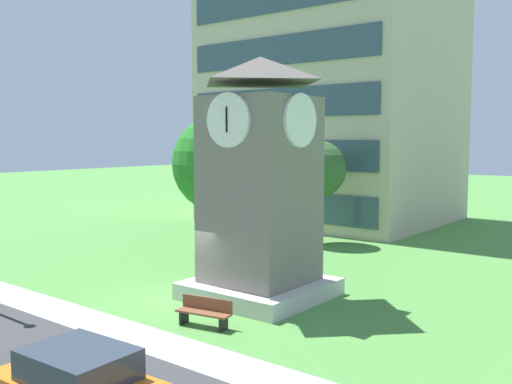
# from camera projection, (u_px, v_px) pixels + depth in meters

# --- Properties ---
(ground_plane) EXTENTS (160.00, 160.00, 0.00)m
(ground_plane) POSITION_uv_depth(u_px,v_px,m) (181.00, 300.00, 20.56)
(ground_plane) COLOR #4C893D
(kerb_strip) EXTENTS (120.00, 1.60, 0.01)m
(kerb_strip) POSITION_uv_depth(u_px,v_px,m) (101.00, 324.00, 17.88)
(kerb_strip) COLOR #9E9E99
(kerb_strip) RESTS_ON ground
(office_building) EXTENTS (15.02, 13.32, 22.40)m
(office_building) POSITION_uv_depth(u_px,v_px,m) (334.00, 62.00, 40.46)
(office_building) COLOR beige
(office_building) RESTS_ON ground
(clock_tower) EXTENTS (4.51, 4.51, 8.67)m
(clock_tower) POSITION_uv_depth(u_px,v_px,m) (260.00, 193.00, 20.67)
(clock_tower) COLOR slate
(clock_tower) RESTS_ON ground
(park_bench) EXTENTS (1.86, 0.81, 0.88)m
(park_bench) POSITION_uv_depth(u_px,v_px,m) (204.00, 312.00, 17.64)
(park_bench) COLOR brown
(park_bench) RESTS_ON ground
(tree_near_tower) EXTENTS (4.36, 4.36, 6.88)m
(tree_near_tower) POSITION_uv_depth(u_px,v_px,m) (222.00, 164.00, 25.03)
(tree_near_tower) COLOR #513823
(tree_near_tower) RESTS_ON ground
(tree_by_building) EXTENTS (3.15, 3.15, 5.70)m
(tree_by_building) POSITION_uv_depth(u_px,v_px,m) (318.00, 170.00, 31.36)
(tree_by_building) COLOR #513823
(tree_by_building) RESTS_ON ground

